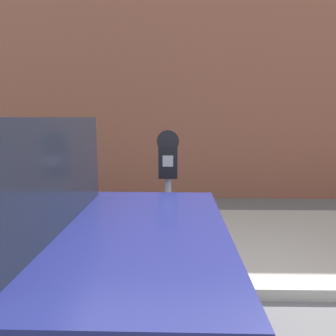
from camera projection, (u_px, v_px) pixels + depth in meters
name	position (u px, v px, depth m)	size (l,w,h in m)	color
sidewalk	(187.00, 242.00, 4.62)	(24.00, 2.80, 0.13)	#ADAAA3
building_facade	(183.00, 65.00, 7.06)	(24.00, 0.30, 5.85)	#935642
parking_meter	(168.00, 172.00, 3.39)	(0.22, 0.15, 1.55)	gray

